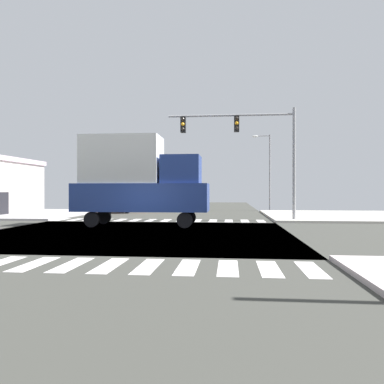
# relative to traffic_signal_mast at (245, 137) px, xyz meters

# --- Properties ---
(ground) EXTENTS (90.00, 90.00, 0.05)m
(ground) POSITION_rel_traffic_signal_mast_xyz_m (-5.27, -7.45, -5.30)
(ground) COLOR #3A3B35
(sidewalk_corner_ne) EXTENTS (12.00, 12.00, 0.14)m
(sidewalk_corner_ne) POSITION_rel_traffic_signal_mast_xyz_m (7.73, 4.55, -5.20)
(sidewalk_corner_ne) COLOR #B2ADA3
(sidewalk_corner_ne) RESTS_ON ground
(sidewalk_corner_nw) EXTENTS (12.00, 12.00, 0.14)m
(sidewalk_corner_nw) POSITION_rel_traffic_signal_mast_xyz_m (-18.27, 4.55, -5.20)
(sidewalk_corner_nw) COLOR #AEA8AA
(sidewalk_corner_nw) RESTS_ON ground
(crosswalk_near) EXTENTS (13.50, 2.00, 0.01)m
(crosswalk_near) POSITION_rel_traffic_signal_mast_xyz_m (-5.52, -14.75, -5.27)
(crosswalk_near) COLOR white
(crosswalk_near) RESTS_ON ground
(crosswalk_far) EXTENTS (13.50, 2.00, 0.01)m
(crosswalk_far) POSITION_rel_traffic_signal_mast_xyz_m (-5.52, -0.15, -5.27)
(crosswalk_far) COLOR white
(crosswalk_far) RESTS_ON ground
(traffic_signal_mast) EXTENTS (8.02, 0.55, 7.08)m
(traffic_signal_mast) POSITION_rel_traffic_signal_mast_xyz_m (0.00, 0.00, 0.00)
(traffic_signal_mast) COLOR gray
(traffic_signal_mast) RESTS_ON ground
(street_lamp) EXTENTS (1.78, 0.32, 7.24)m
(street_lamp) POSITION_rel_traffic_signal_mast_xyz_m (2.60, 12.59, -0.88)
(street_lamp) COLOR gray
(street_lamp) RESTS_ON ground
(suv_nearside_1) EXTENTS (1.96, 4.60, 2.34)m
(suv_nearside_1) POSITION_rel_traffic_signal_mast_xyz_m (-10.27, 8.46, -3.88)
(suv_nearside_1) COLOR black
(suv_nearside_1) RESTS_ON ground
(sedan_farside_1) EXTENTS (1.80, 4.30, 1.88)m
(sedan_farside_1) POSITION_rel_traffic_signal_mast_xyz_m (-10.27, 26.33, -4.16)
(sedan_farside_1) COLOR black
(sedan_farside_1) RESTS_ON ground
(suv_crossing_2) EXTENTS (1.96, 4.60, 2.34)m
(suv_crossing_2) POSITION_rel_traffic_signal_mast_xyz_m (-10.27, 32.27, -3.88)
(suv_crossing_2) COLOR black
(suv_crossing_2) RESTS_ON ground
(sedan_leading_2) EXTENTS (1.80, 4.30, 1.88)m
(sedan_leading_2) POSITION_rel_traffic_signal_mast_xyz_m (-7.27, 13.03, -4.16)
(sedan_leading_2) COLOR black
(sedan_leading_2) RESTS_ON ground
(box_truck_trailing_1) EXTENTS (7.20, 2.40, 4.85)m
(box_truck_trailing_1) POSITION_rel_traffic_signal_mast_xyz_m (-5.93, -3.95, -2.71)
(box_truck_trailing_1) COLOR black
(box_truck_trailing_1) RESTS_ON ground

